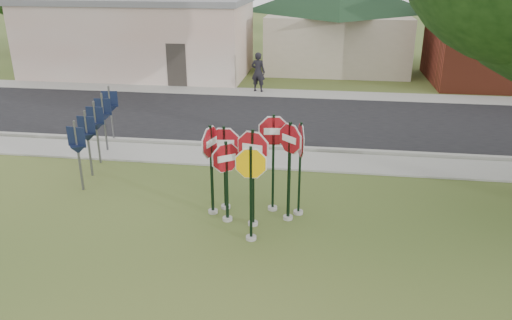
# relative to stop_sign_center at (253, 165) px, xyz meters

# --- Properties ---
(ground) EXTENTS (120.00, 120.00, 0.00)m
(ground) POSITION_rel_stop_sign_center_xyz_m (0.02, -1.18, -1.55)
(ground) COLOR #30491B
(ground) RESTS_ON ground
(sidewalk_near) EXTENTS (60.00, 1.60, 0.06)m
(sidewalk_near) POSITION_rel_stop_sign_center_xyz_m (0.02, 4.32, -1.52)
(sidewalk_near) COLOR gray
(sidewalk_near) RESTS_ON ground
(road) EXTENTS (60.00, 7.00, 0.04)m
(road) POSITION_rel_stop_sign_center_xyz_m (0.02, 8.82, -1.53)
(road) COLOR black
(road) RESTS_ON ground
(sidewalk_far) EXTENTS (60.00, 1.60, 0.06)m
(sidewalk_far) POSITION_rel_stop_sign_center_xyz_m (0.02, 13.12, -1.52)
(sidewalk_far) COLOR gray
(sidewalk_far) RESTS_ON ground
(curb) EXTENTS (60.00, 0.20, 0.14)m
(curb) POSITION_rel_stop_sign_center_xyz_m (0.02, 5.32, -1.48)
(curb) COLOR gray
(curb) RESTS_ON ground
(stop_sign_center) EXTENTS (1.03, 0.29, 2.52)m
(stop_sign_center) POSITION_rel_stop_sign_center_xyz_m (0.00, 0.00, 0.00)
(stop_sign_center) COLOR #99958F
(stop_sign_center) RESTS_ON ground
(stop_sign_yellow) EXTENTS (0.97, 0.24, 2.34)m
(stop_sign_yellow) POSITION_rel_stop_sign_center_xyz_m (0.06, -0.68, -0.16)
(stop_sign_yellow) COLOR #99958F
(stop_sign_yellow) RESTS_ON ground
(stop_sign_left) EXTENTS (0.81, 0.61, 2.14)m
(stop_sign_left) POSITION_rel_stop_sign_center_xyz_m (-0.65, 0.14, -0.28)
(stop_sign_left) COLOR #99958F
(stop_sign_left) RESTS_ON ground
(stop_sign_right) EXTENTS (0.75, 0.69, 2.59)m
(stop_sign_right) POSITION_rel_stop_sign_center_xyz_m (0.81, 0.42, 0.04)
(stop_sign_right) COLOR #99958F
(stop_sign_right) RESTS_ON ground
(stop_sign_back_right) EXTENTS (1.02, 0.24, 2.62)m
(stop_sign_back_right) POSITION_rel_stop_sign_center_xyz_m (0.38, 0.87, 0.07)
(stop_sign_back_right) COLOR #99958F
(stop_sign_back_right) RESTS_ON ground
(stop_sign_back_left) EXTENTS (1.06, 0.24, 2.31)m
(stop_sign_back_left) POSITION_rel_stop_sign_center_xyz_m (-0.83, 0.78, -0.15)
(stop_sign_back_left) COLOR #99958F
(stop_sign_back_left) RESTS_ON ground
(stop_sign_far_right) EXTENTS (0.25, 1.12, 2.52)m
(stop_sign_far_right) POSITION_rel_stop_sign_center_xyz_m (1.04, 0.74, 0.01)
(stop_sign_far_right) COLOR #99958F
(stop_sign_far_right) RESTS_ON ground
(stop_sign_far_left) EXTENTS (0.32, 1.02, 2.42)m
(stop_sign_far_left) POSITION_rel_stop_sign_center_xyz_m (-1.09, 0.48, -0.07)
(stop_sign_far_left) COLOR #99958F
(stop_sign_far_left) RESTS_ON ground
(route_sign_row) EXTENTS (1.43, 4.63, 2.00)m
(route_sign_row) POSITION_rel_stop_sign_center_xyz_m (-5.38, 3.32, -0.33)
(route_sign_row) COLOR #59595E
(route_sign_row) RESTS_ON ground
(building_stucco) EXTENTS (12.20, 6.20, 4.20)m
(building_stucco) POSITION_rel_stop_sign_center_xyz_m (-8.98, 16.82, 0.59)
(building_stucco) COLOR silver
(building_stucco) RESTS_ON ground
(building_house) EXTENTS (11.60, 11.60, 6.20)m
(building_house) POSITION_rel_stop_sign_center_xyz_m (2.02, 20.82, 2.09)
(building_house) COLOR #B9A993
(building_house) RESTS_ON ground
(pedestrian) EXTENTS (0.77, 0.58, 1.90)m
(pedestrian) POSITION_rel_stop_sign_center_xyz_m (-1.74, 13.30, -0.54)
(pedestrian) COLOR black
(pedestrian) RESTS_ON sidewalk_far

